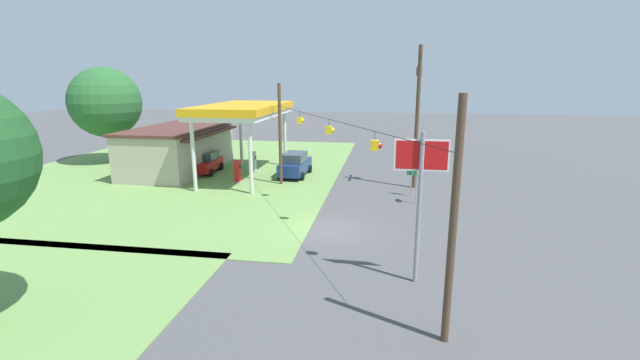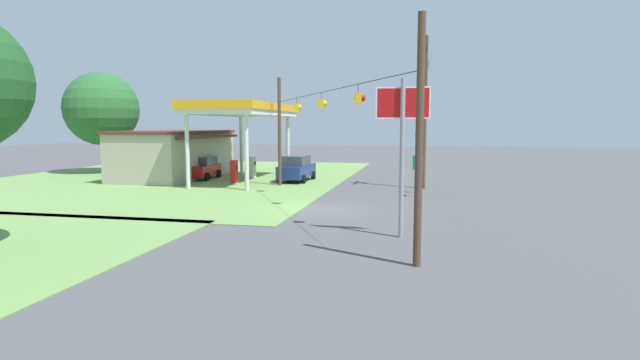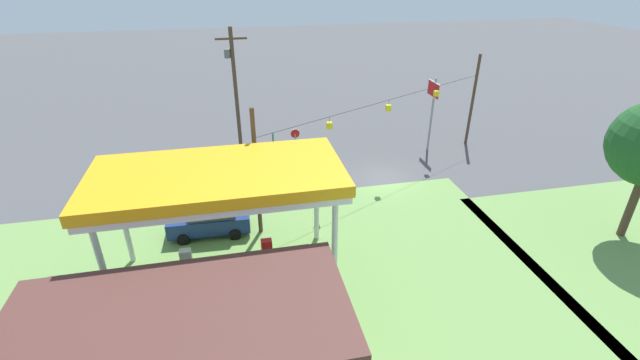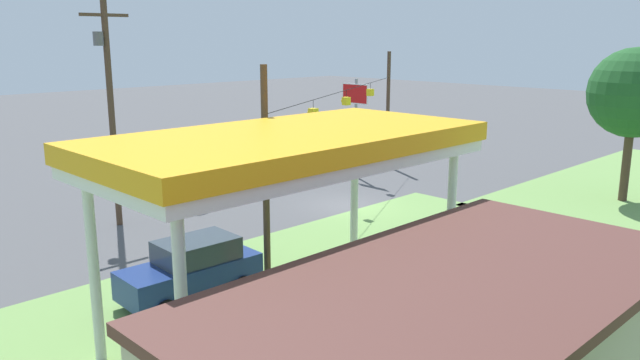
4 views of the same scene
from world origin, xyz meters
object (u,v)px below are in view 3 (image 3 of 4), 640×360
at_px(car_at_pumps_rear, 206,319).
at_px(fuel_pump_near, 267,255).
at_px(route_sign, 273,141).
at_px(fuel_pump_far, 187,265).
at_px(utility_pole_main, 235,91).
at_px(stop_sign_overhead, 433,100).
at_px(stop_sign_roadside, 295,137).
at_px(gas_station_canopy, 218,180).
at_px(gas_station_store, 185,354).
at_px(car_at_pumps_front, 210,218).

bearing_deg(car_at_pumps_rear, fuel_pump_near, 49.64).
bearing_deg(car_at_pumps_rear, route_sign, 70.92).
bearing_deg(fuel_pump_near, fuel_pump_far, 0.00).
bearing_deg(route_sign, utility_pole_main, -6.99).
distance_m(fuel_pump_near, utility_pole_main, 14.36).
height_order(fuel_pump_near, stop_sign_overhead, stop_sign_overhead).
bearing_deg(fuel_pump_near, stop_sign_roadside, -105.10).
bearing_deg(gas_station_canopy, fuel_pump_far, -0.04).
bearing_deg(gas_station_canopy, fuel_pump_near, -179.96).
xyz_separation_m(gas_station_store, stop_sign_overhead, (-18.22, -19.28, 2.36)).
xyz_separation_m(gas_station_canopy, gas_station_store, (1.51, 6.52, -3.46)).
height_order(gas_station_store, fuel_pump_far, gas_station_store).
bearing_deg(stop_sign_overhead, route_sign, -1.89).
bearing_deg(utility_pole_main, car_at_pumps_front, 77.06).
distance_m(gas_station_store, utility_pole_main, 20.56).
height_order(car_at_pumps_rear, stop_sign_roadside, stop_sign_roadside).
distance_m(fuel_pump_near, route_sign, 13.33).
bearing_deg(fuel_pump_far, stop_sign_roadside, -119.51).
bearing_deg(car_at_pumps_front, stop_sign_overhead, -151.54).
bearing_deg(utility_pole_main, stop_sign_roadside, 178.96).
relative_size(fuel_pump_near, utility_pole_main, 0.17).
xyz_separation_m(stop_sign_overhead, utility_pole_main, (15.42, -0.74, 1.40)).
bearing_deg(stop_sign_overhead, fuel_pump_far, 34.30).
xyz_separation_m(gas_station_canopy, car_at_pumps_rear, (0.97, 3.93, -4.48)).
height_order(gas_station_store, car_at_pumps_front, gas_station_store).
height_order(car_at_pumps_front, utility_pole_main, utility_pole_main).
relative_size(car_at_pumps_front, utility_pole_main, 0.46).
distance_m(car_at_pumps_front, car_at_pumps_rear, 7.86).
bearing_deg(stop_sign_roadside, car_at_pumps_front, -124.50).
relative_size(gas_station_canopy, route_sign, 4.76).
height_order(fuel_pump_near, fuel_pump_far, same).
distance_m(fuel_pump_far, car_at_pumps_rear, 4.07).
height_order(car_at_pumps_rear, utility_pole_main, utility_pole_main).
xyz_separation_m(fuel_pump_near, car_at_pumps_rear, (2.96, 3.94, 0.08)).
height_order(gas_station_store, stop_sign_overhead, stop_sign_overhead).
xyz_separation_m(fuel_pump_far, route_sign, (-5.81, -13.18, 0.86)).
bearing_deg(gas_station_canopy, route_sign, -106.18).
relative_size(fuel_pump_near, stop_sign_roadside, 0.71).
bearing_deg(utility_pole_main, route_sign, 173.01).
xyz_separation_m(car_at_pumps_front, stop_sign_overhead, (-17.62, -8.83, 3.30)).
bearing_deg(utility_pole_main, gas_station_canopy, 84.56).
xyz_separation_m(gas_station_canopy, utility_pole_main, (-1.28, -13.49, 0.30)).
height_order(car_at_pumps_front, car_at_pumps_rear, car_at_pumps_front).
distance_m(car_at_pumps_rear, stop_sign_roadside, 18.57).
height_order(gas_station_canopy, route_sign, gas_station_canopy).
relative_size(gas_station_canopy, utility_pole_main, 1.11).
height_order(fuel_pump_far, route_sign, route_sign).
bearing_deg(stop_sign_overhead, gas_station_canopy, 37.36).
xyz_separation_m(gas_station_canopy, stop_sign_overhead, (-16.70, -12.75, -1.10)).
relative_size(route_sign, utility_pole_main, 0.23).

